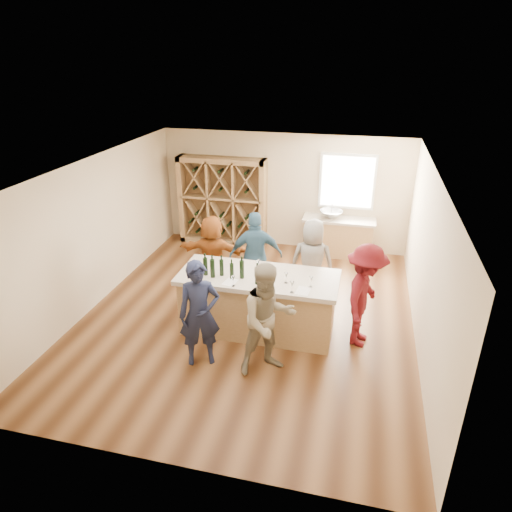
% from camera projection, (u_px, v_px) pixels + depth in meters
% --- Properties ---
extents(floor, '(6.00, 7.00, 0.10)m').
position_uv_depth(floor, '(248.00, 317.00, 8.63)').
color(floor, brown).
rests_on(floor, ground).
extents(ceiling, '(6.00, 7.00, 0.10)m').
position_uv_depth(ceiling, '(247.00, 166.00, 7.42)').
color(ceiling, white).
rests_on(ceiling, ground).
extents(wall_back, '(6.00, 0.10, 2.80)m').
position_uv_depth(wall_back, '(284.00, 191.00, 11.16)').
color(wall_back, beige).
rests_on(wall_back, ground).
extents(wall_front, '(6.00, 0.10, 2.80)m').
position_uv_depth(wall_front, '(165.00, 376.00, 4.89)').
color(wall_front, beige).
rests_on(wall_front, ground).
extents(wall_left, '(0.10, 7.00, 2.80)m').
position_uv_depth(wall_left, '(93.00, 232.00, 8.67)').
color(wall_left, beige).
rests_on(wall_left, ground).
extents(wall_right, '(0.10, 7.00, 2.80)m').
position_uv_depth(wall_right, '(430.00, 265.00, 7.37)').
color(wall_right, beige).
rests_on(wall_right, ground).
extents(window_frame, '(1.30, 0.06, 1.30)m').
position_uv_depth(window_frame, '(347.00, 182.00, 10.62)').
color(window_frame, white).
rests_on(window_frame, wall_back).
extents(window_pane, '(1.18, 0.01, 1.18)m').
position_uv_depth(window_pane, '(347.00, 182.00, 10.59)').
color(window_pane, white).
rests_on(window_pane, wall_back).
extents(wine_rack, '(2.20, 0.45, 2.20)m').
position_uv_depth(wine_rack, '(223.00, 202.00, 11.35)').
color(wine_rack, '#A17C4D').
rests_on(wine_rack, floor).
extents(back_counter_base, '(1.60, 0.58, 0.86)m').
position_uv_depth(back_counter_base, '(338.00, 238.00, 10.95)').
color(back_counter_base, '#A17C4D').
rests_on(back_counter_base, floor).
extents(back_counter_top, '(1.70, 0.62, 0.06)m').
position_uv_depth(back_counter_top, '(339.00, 220.00, 10.76)').
color(back_counter_top, '#BCAE9A').
rests_on(back_counter_top, back_counter_base).
extents(sink, '(0.54, 0.54, 0.19)m').
position_uv_depth(sink, '(331.00, 214.00, 10.75)').
color(sink, silver).
rests_on(sink, back_counter_top).
extents(faucet, '(0.02, 0.02, 0.30)m').
position_uv_depth(faucet, '(332.00, 210.00, 10.89)').
color(faucet, silver).
rests_on(faucet, back_counter_top).
extents(tasting_counter_base, '(2.60, 1.00, 1.00)m').
position_uv_depth(tasting_counter_base, '(258.00, 305.00, 7.98)').
color(tasting_counter_base, '#A17C4D').
rests_on(tasting_counter_base, floor).
extents(tasting_counter_top, '(2.72, 1.12, 0.08)m').
position_uv_depth(tasting_counter_top, '(258.00, 277.00, 7.76)').
color(tasting_counter_top, '#BCAE9A').
rests_on(tasting_counter_top, tasting_counter_base).
extents(wine_bottle_a, '(0.10, 0.10, 0.31)m').
position_uv_depth(wine_bottle_a, '(205.00, 266.00, 7.69)').
color(wine_bottle_a, black).
rests_on(wine_bottle_a, tasting_counter_top).
extents(wine_bottle_b, '(0.10, 0.10, 0.32)m').
position_uv_depth(wine_bottle_b, '(212.00, 268.00, 7.61)').
color(wine_bottle_b, black).
rests_on(wine_bottle_b, tasting_counter_top).
extents(wine_bottle_c, '(0.09, 0.09, 0.28)m').
position_uv_depth(wine_bottle_c, '(222.00, 268.00, 7.68)').
color(wine_bottle_c, black).
rests_on(wine_bottle_c, tasting_counter_top).
extents(wine_bottle_d, '(0.08, 0.08, 0.27)m').
position_uv_depth(wine_bottle_d, '(232.00, 271.00, 7.57)').
color(wine_bottle_d, black).
rests_on(wine_bottle_d, tasting_counter_top).
extents(wine_bottle_e, '(0.10, 0.10, 0.31)m').
position_uv_depth(wine_bottle_e, '(242.00, 269.00, 7.59)').
color(wine_bottle_e, black).
rests_on(wine_bottle_e, tasting_counter_top).
extents(wine_glass_a, '(0.08, 0.08, 0.17)m').
position_uv_depth(wine_glass_a, '(233.00, 281.00, 7.36)').
color(wine_glass_a, white).
rests_on(wine_glass_a, tasting_counter_top).
extents(wine_glass_b, '(0.09, 0.09, 0.20)m').
position_uv_depth(wine_glass_b, '(262.00, 284.00, 7.25)').
color(wine_glass_b, white).
rests_on(wine_glass_b, tasting_counter_top).
extents(wine_glass_c, '(0.09, 0.09, 0.20)m').
position_uv_depth(wine_glass_c, '(292.00, 287.00, 7.16)').
color(wine_glass_c, white).
rests_on(wine_glass_c, tasting_counter_top).
extents(wine_glass_d, '(0.09, 0.09, 0.18)m').
position_uv_depth(wine_glass_d, '(286.00, 278.00, 7.45)').
color(wine_glass_d, white).
rests_on(wine_glass_d, tasting_counter_top).
extents(wine_glass_e, '(0.09, 0.09, 0.19)m').
position_uv_depth(wine_glass_e, '(311.00, 282.00, 7.32)').
color(wine_glass_e, white).
rests_on(wine_glass_e, tasting_counter_top).
extents(tasting_menu_a, '(0.24, 0.30, 0.00)m').
position_uv_depth(tasting_menu_a, '(230.00, 282.00, 7.51)').
color(tasting_menu_a, white).
rests_on(tasting_menu_a, tasting_counter_top).
extents(tasting_menu_b, '(0.23, 0.31, 0.00)m').
position_uv_depth(tasting_menu_b, '(266.00, 289.00, 7.31)').
color(tasting_menu_b, white).
rests_on(tasting_menu_b, tasting_counter_top).
extents(tasting_menu_c, '(0.24, 0.31, 0.00)m').
position_uv_depth(tasting_menu_c, '(303.00, 291.00, 7.24)').
color(tasting_menu_c, white).
rests_on(tasting_menu_c, tasting_counter_top).
extents(person_near_left, '(0.77, 0.68, 1.75)m').
position_uv_depth(person_near_left, '(199.00, 314.00, 7.00)').
color(person_near_left, '#191E38').
rests_on(person_near_left, floor).
extents(person_near_right, '(1.00, 0.89, 1.81)m').
position_uv_depth(person_near_right, '(268.00, 320.00, 6.80)').
color(person_near_right, gray).
rests_on(person_near_right, floor).
extents(person_server, '(0.76, 1.25, 1.80)m').
position_uv_depth(person_server, '(364.00, 296.00, 7.46)').
color(person_server, '#590F14').
rests_on(person_server, floor).
extents(person_far_mid, '(1.15, 0.81, 1.78)m').
position_uv_depth(person_far_mid, '(256.00, 256.00, 8.92)').
color(person_far_mid, '#335972').
rests_on(person_far_mid, floor).
extents(person_far_right, '(0.85, 0.56, 1.71)m').
position_uv_depth(person_far_right, '(312.00, 262.00, 8.73)').
color(person_far_right, slate).
rests_on(person_far_right, floor).
extents(person_far_left, '(1.51, 0.60, 1.60)m').
position_uv_depth(person_far_left, '(213.00, 253.00, 9.24)').
color(person_far_left, '#994C19').
rests_on(person_far_left, floor).
extents(wine_bottle_f, '(0.07, 0.07, 0.30)m').
position_uv_depth(wine_bottle_f, '(257.00, 275.00, 7.40)').
color(wine_bottle_f, black).
rests_on(wine_bottle_f, tasting_counter_top).
extents(wine_glass_f, '(0.07, 0.07, 0.18)m').
position_uv_depth(wine_glass_f, '(258.00, 265.00, 7.89)').
color(wine_glass_f, white).
rests_on(wine_glass_f, tasting_counter_top).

